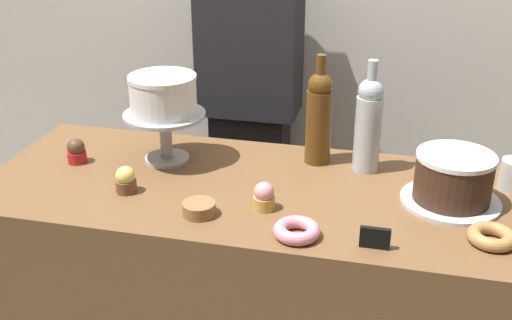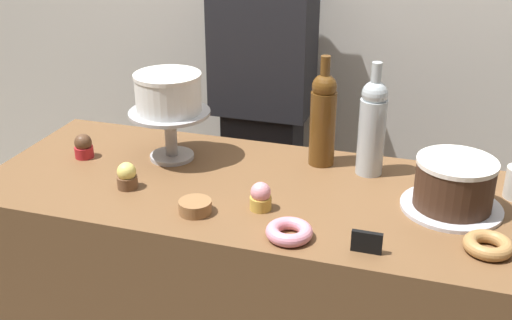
# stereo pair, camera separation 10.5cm
# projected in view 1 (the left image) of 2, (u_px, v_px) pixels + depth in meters

# --- Properties ---
(display_counter) EXTENTS (1.52, 0.62, 0.88)m
(display_counter) POSITION_uv_depth(u_px,v_px,m) (256.00, 316.00, 1.90)
(display_counter) COLOR brown
(display_counter) RESTS_ON ground_plane
(cake_stand_pedestal) EXTENTS (0.24, 0.24, 0.15)m
(cake_stand_pedestal) POSITION_uv_depth(u_px,v_px,m) (165.00, 128.00, 1.84)
(cake_stand_pedestal) COLOR #B2B2B7
(cake_stand_pedestal) RESTS_ON display_counter
(white_layer_cake) EXTENTS (0.20, 0.20, 0.11)m
(white_layer_cake) POSITION_uv_depth(u_px,v_px,m) (163.00, 94.00, 1.79)
(white_layer_cake) COLOR white
(white_layer_cake) RESTS_ON cake_stand_pedestal
(silver_serving_platter) EXTENTS (0.26, 0.26, 0.01)m
(silver_serving_platter) POSITION_uv_depth(u_px,v_px,m) (450.00, 201.00, 1.64)
(silver_serving_platter) COLOR silver
(silver_serving_platter) RESTS_ON display_counter
(chocolate_round_cake) EXTENTS (0.20, 0.20, 0.13)m
(chocolate_round_cake) POSITION_uv_depth(u_px,v_px,m) (454.00, 177.00, 1.61)
(chocolate_round_cake) COLOR #3D2619
(chocolate_round_cake) RESTS_ON silver_serving_platter
(wine_bottle_clear) EXTENTS (0.08, 0.08, 0.33)m
(wine_bottle_clear) POSITION_uv_depth(u_px,v_px,m) (368.00, 123.00, 1.76)
(wine_bottle_clear) COLOR #B2BCC1
(wine_bottle_clear) RESTS_ON display_counter
(wine_bottle_amber) EXTENTS (0.08, 0.08, 0.33)m
(wine_bottle_amber) POSITION_uv_depth(u_px,v_px,m) (319.00, 116.00, 1.81)
(wine_bottle_amber) COLOR #5B3814
(wine_bottle_amber) RESTS_ON display_counter
(cupcake_lemon) EXTENTS (0.06, 0.06, 0.07)m
(cupcake_lemon) POSITION_uv_depth(u_px,v_px,m) (126.00, 180.00, 1.68)
(cupcake_lemon) COLOR brown
(cupcake_lemon) RESTS_ON display_counter
(cupcake_strawberry) EXTENTS (0.06, 0.06, 0.07)m
(cupcake_strawberry) POSITION_uv_depth(u_px,v_px,m) (264.00, 197.00, 1.59)
(cupcake_strawberry) COLOR gold
(cupcake_strawberry) RESTS_ON display_counter
(cupcake_chocolate) EXTENTS (0.06, 0.06, 0.07)m
(cupcake_chocolate) POSITION_uv_depth(u_px,v_px,m) (76.00, 151.00, 1.85)
(cupcake_chocolate) COLOR red
(cupcake_chocolate) RESTS_ON display_counter
(donut_maple) EXTENTS (0.11, 0.11, 0.03)m
(donut_maple) POSITION_uv_depth(u_px,v_px,m) (492.00, 237.00, 1.45)
(donut_maple) COLOR #B27F47
(donut_maple) RESTS_ON display_counter
(donut_pink) EXTENTS (0.11, 0.11, 0.03)m
(donut_pink) POSITION_uv_depth(u_px,v_px,m) (297.00, 230.00, 1.48)
(donut_pink) COLOR pink
(donut_pink) RESTS_ON display_counter
(cookie_stack) EXTENTS (0.08, 0.08, 0.03)m
(cookie_stack) POSITION_uv_depth(u_px,v_px,m) (199.00, 209.00, 1.57)
(cookie_stack) COLOR olive
(cookie_stack) RESTS_ON display_counter
(price_sign_chalkboard) EXTENTS (0.07, 0.01, 0.05)m
(price_sign_chalkboard) POSITION_uv_depth(u_px,v_px,m) (375.00, 238.00, 1.43)
(price_sign_chalkboard) COLOR black
(price_sign_chalkboard) RESTS_ON display_counter
(barista_figure) EXTENTS (0.36, 0.22, 1.60)m
(barista_figure) POSITION_uv_depth(u_px,v_px,m) (250.00, 113.00, 2.37)
(barista_figure) COLOR black
(barista_figure) RESTS_ON ground_plane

